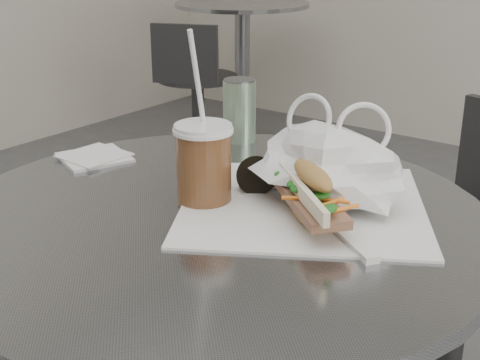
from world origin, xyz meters
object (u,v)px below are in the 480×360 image
Objects in this scene: iced_coffee at (204,162)px; bg_table at (242,55)px; bg_chair at (196,106)px; drink_can at (239,110)px; banh_mi at (310,195)px; sunglasses at (281,179)px; chair_far at (467,292)px.

bg_table is at bearing 125.62° from iced_coffee.
drink_can is at bearing -70.19° from bg_chair.
bg_chair is 1.94m from drink_can.
banh_mi reaches higher than bg_table.
banh_mi is at bearing -70.38° from sunglasses.
bg_table is 1.00× the size of chair_far.
bg_chair is at bearing 133.31° from drink_can.
bg_table reaches higher than bg_chair.
drink_can is at bearing 105.27° from sunglasses.
bg_chair is at bearing 99.33° from sunglasses.
banh_mi is 0.38m from drink_can.
banh_mi is 1.84× the size of sunglasses.
chair_far is 1.03× the size of bg_chair.
sunglasses is at bearing -69.34° from bg_chair.
bg_table is 3.01× the size of iced_coffee.
iced_coffee reaches higher than bg_table.
iced_coffee is (-0.19, -0.69, 0.47)m from chair_far.
bg_chair is at bearing -14.39° from chair_far.
iced_coffee is at bearing 90.55° from chair_far.
bg_chair is 6.29× the size of drink_can.
banh_mi is at bearing -68.86° from bg_chair.
banh_mi is (-0.03, -0.66, 0.45)m from chair_far.
banh_mi is (1.58, -1.60, 0.46)m from bg_chair.
banh_mi reaches higher than chair_far.
sunglasses is (1.49, -1.54, 0.44)m from bg_chair.
sunglasses is at bearing -51.99° from bg_table.
chair_far is at bearing 52.77° from drink_can.
bg_chair is 5.95× the size of sunglasses.
iced_coffee is at bearing -162.28° from sunglasses.
iced_coffee reaches higher than chair_far.
bg_table is 1.03× the size of bg_chair.
drink_can is (-0.21, 0.17, 0.03)m from sunglasses.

